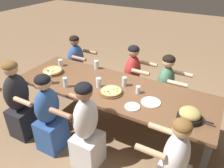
{
  "coord_description": "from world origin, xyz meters",
  "views": [
    {
      "loc": [
        1.24,
        -2.24,
        2.28
      ],
      "look_at": [
        0.0,
        0.0,
        0.81
      ],
      "focal_mm": 35.0,
      "sensor_mm": 36.0,
      "label": 1
    }
  ],
  "objects_px": {
    "drinking_glass_g": "(61,63)",
    "pizza_board_main": "(53,71)",
    "pizza_board_second": "(111,91)",
    "drinking_glass_c": "(44,79)",
    "empty_plate_b": "(151,102)",
    "drinking_glass_b": "(138,90)",
    "diner_far_midright": "(165,91)",
    "diner_far_center": "(132,81)",
    "drinking_glass_d": "(49,80)",
    "diner_near_midleft": "(49,117)",
    "drinking_glass_f": "(65,83)",
    "diner_far_left": "(77,68)",
    "empty_plate_a": "(132,107)",
    "drinking_glass_a": "(96,65)",
    "drinking_glass_h": "(124,82)",
    "diner_near_center": "(86,130)",
    "drinking_glass_e": "(99,83)",
    "diner_near_left": "(19,103)",
    "skillet_bowl": "(190,115)"
  },
  "relations": [
    {
      "from": "pizza_board_second",
      "to": "drinking_glass_c",
      "type": "xyz_separation_m",
      "value": [
        -0.96,
        -0.21,
        0.03
      ]
    },
    {
      "from": "empty_plate_a",
      "to": "drinking_glass_g",
      "type": "relative_size",
      "value": 1.72
    },
    {
      "from": "drinking_glass_a",
      "to": "drinking_glass_b",
      "type": "height_order",
      "value": "drinking_glass_a"
    },
    {
      "from": "diner_near_left",
      "to": "diner_near_midleft",
      "type": "distance_m",
      "value": 0.54
    },
    {
      "from": "drinking_glass_f",
      "to": "diner_near_midleft",
      "type": "relative_size",
      "value": 0.12
    },
    {
      "from": "empty_plate_a",
      "to": "drinking_glass_a",
      "type": "height_order",
      "value": "drinking_glass_a"
    },
    {
      "from": "pizza_board_second",
      "to": "drinking_glass_g",
      "type": "relative_size",
      "value": 2.87
    },
    {
      "from": "empty_plate_b",
      "to": "drinking_glass_b",
      "type": "relative_size",
      "value": 2.38
    },
    {
      "from": "drinking_glass_a",
      "to": "drinking_glass_e",
      "type": "xyz_separation_m",
      "value": [
        0.34,
        -0.47,
        0.0
      ]
    },
    {
      "from": "drinking_glass_b",
      "to": "diner_near_midleft",
      "type": "height_order",
      "value": "diner_near_midleft"
    },
    {
      "from": "drinking_glass_d",
      "to": "drinking_glass_g",
      "type": "bearing_deg",
      "value": 114.84
    },
    {
      "from": "empty_plate_a",
      "to": "diner_near_midleft",
      "type": "xyz_separation_m",
      "value": [
        -0.98,
        -0.4,
        -0.25
      ]
    },
    {
      "from": "pizza_board_second",
      "to": "pizza_board_main",
      "type": "bearing_deg",
      "value": 176.28
    },
    {
      "from": "drinking_glass_h",
      "to": "drinking_glass_a",
      "type": "bearing_deg",
      "value": 156.42
    },
    {
      "from": "drinking_glass_g",
      "to": "diner_near_midleft",
      "type": "relative_size",
      "value": 0.1
    },
    {
      "from": "empty_plate_a",
      "to": "drinking_glass_h",
      "type": "distance_m",
      "value": 0.51
    },
    {
      "from": "empty_plate_b",
      "to": "diner_far_midright",
      "type": "xyz_separation_m",
      "value": [
        -0.03,
        0.78,
        -0.27
      ]
    },
    {
      "from": "pizza_board_main",
      "to": "drinking_glass_f",
      "type": "distance_m",
      "value": 0.5
    },
    {
      "from": "pizza_board_second",
      "to": "drinking_glass_h",
      "type": "relative_size",
      "value": 2.36
    },
    {
      "from": "pizza_board_main",
      "to": "empty_plate_b",
      "type": "relative_size",
      "value": 1.26
    },
    {
      "from": "drinking_glass_f",
      "to": "diner_far_center",
      "type": "xyz_separation_m",
      "value": [
        0.56,
        0.99,
        -0.3
      ]
    },
    {
      "from": "drinking_glass_a",
      "to": "drinking_glass_f",
      "type": "relative_size",
      "value": 0.97
    },
    {
      "from": "diner_far_midright",
      "to": "diner_near_left",
      "type": "xyz_separation_m",
      "value": [
        -1.65,
        -1.38,
        0.04
      ]
    },
    {
      "from": "drinking_glass_f",
      "to": "drinking_glass_g",
      "type": "distance_m",
      "value": 0.71
    },
    {
      "from": "pizza_board_second",
      "to": "diner_near_midleft",
      "type": "bearing_deg",
      "value": -138.05
    },
    {
      "from": "drinking_glass_e",
      "to": "diner_far_left",
      "type": "distance_m",
      "value": 1.29
    },
    {
      "from": "drinking_glass_c",
      "to": "drinking_glass_d",
      "type": "height_order",
      "value": "drinking_glass_d"
    },
    {
      "from": "empty_plate_b",
      "to": "drinking_glass_h",
      "type": "bearing_deg",
      "value": 155.71
    },
    {
      "from": "drinking_glass_g",
      "to": "pizza_board_main",
      "type": "bearing_deg",
      "value": -76.03
    },
    {
      "from": "pizza_board_main",
      "to": "diner_far_left",
      "type": "height_order",
      "value": "diner_far_left"
    },
    {
      "from": "drinking_glass_d",
      "to": "diner_far_left",
      "type": "height_order",
      "value": "diner_far_left"
    },
    {
      "from": "empty_plate_b",
      "to": "drinking_glass_f",
      "type": "bearing_deg",
      "value": -169.77
    },
    {
      "from": "skillet_bowl",
      "to": "drinking_glass_f",
      "type": "xyz_separation_m",
      "value": [
        -1.63,
        -0.1,
        -0.0
      ]
    },
    {
      "from": "drinking_glass_h",
      "to": "diner_near_left",
      "type": "relative_size",
      "value": 0.11
    },
    {
      "from": "pizza_board_second",
      "to": "drinking_glass_c",
      "type": "bearing_deg",
      "value": -167.49
    },
    {
      "from": "diner_near_left",
      "to": "drinking_glass_b",
      "type": "bearing_deg",
      "value": -63.74
    },
    {
      "from": "drinking_glass_h",
      "to": "diner_near_center",
      "type": "xyz_separation_m",
      "value": [
        -0.09,
        -0.81,
        -0.28
      ]
    },
    {
      "from": "drinking_glass_b",
      "to": "drinking_glass_e",
      "type": "height_order",
      "value": "drinking_glass_e"
    },
    {
      "from": "pizza_board_second",
      "to": "diner_far_center",
      "type": "bearing_deg",
      "value": 94.41
    },
    {
      "from": "drinking_glass_h",
      "to": "diner_far_midright",
      "type": "distance_m",
      "value": 0.78
    },
    {
      "from": "skillet_bowl",
      "to": "diner_far_center",
      "type": "bearing_deg",
      "value": 140.16
    },
    {
      "from": "empty_plate_a",
      "to": "diner_far_left",
      "type": "xyz_separation_m",
      "value": [
        -1.57,
        0.97,
        -0.26
      ]
    },
    {
      "from": "drinking_glass_e",
      "to": "diner_near_midleft",
      "type": "bearing_deg",
      "value": -122.86
    },
    {
      "from": "empty_plate_a",
      "to": "drinking_glass_e",
      "type": "bearing_deg",
      "value": 161.21
    },
    {
      "from": "drinking_glass_d",
      "to": "drinking_glass_e",
      "type": "relative_size",
      "value": 1.07
    },
    {
      "from": "drinking_glass_b",
      "to": "drinking_glass_f",
      "type": "xyz_separation_m",
      "value": [
        -0.92,
        -0.33,
        0.02
      ]
    },
    {
      "from": "drinking_glass_a",
      "to": "diner_near_left",
      "type": "relative_size",
      "value": 0.11
    },
    {
      "from": "diner_far_midright",
      "to": "diner_far_center",
      "type": "xyz_separation_m",
      "value": [
        -0.56,
        -0.0,
        0.02
      ]
    },
    {
      "from": "drinking_glass_h",
      "to": "empty_plate_b",
      "type": "bearing_deg",
      "value": -24.29
    },
    {
      "from": "pizza_board_main",
      "to": "empty_plate_b",
      "type": "height_order",
      "value": "pizza_board_main"
    }
  ]
}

